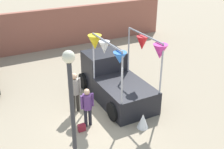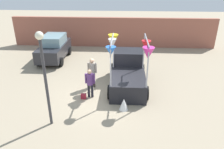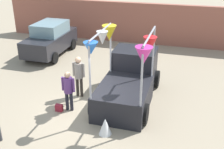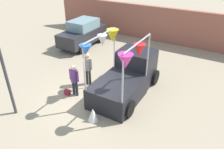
% 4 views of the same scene
% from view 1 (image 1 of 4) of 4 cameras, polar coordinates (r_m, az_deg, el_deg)
% --- Properties ---
extents(ground_plane, '(60.00, 60.00, 0.00)m').
position_cam_1_polar(ground_plane, '(11.49, -1.97, -8.82)').
color(ground_plane, gray).
extents(vendor_truck, '(2.39, 4.09, 3.08)m').
position_cam_1_polar(vendor_truck, '(12.64, 0.35, -0.75)').
color(vendor_truck, black).
rests_on(vendor_truck, ground).
extents(person_customer, '(0.53, 0.34, 1.60)m').
position_cam_1_polar(person_customer, '(10.58, -5.04, -6.02)').
color(person_customer, black).
rests_on(person_customer, ground).
extents(person_vendor, '(0.53, 0.34, 1.77)m').
position_cam_1_polar(person_vendor, '(11.45, -7.57, -2.89)').
color(person_vendor, '#2D2823').
rests_on(person_vendor, ground).
extents(handbag, '(0.28, 0.16, 0.28)m').
position_cam_1_polar(handbag, '(10.77, -6.18, -10.68)').
color(handbag, maroon).
rests_on(handbag, ground).
extents(street_lamp, '(0.32, 0.32, 4.13)m').
position_cam_1_polar(street_lamp, '(7.36, -8.16, -5.81)').
color(street_lamp, '#333338').
rests_on(street_lamp, ground).
extents(brick_boundary_wall, '(18.00, 0.36, 2.60)m').
position_cam_1_polar(brick_boundary_wall, '(18.72, -14.34, 8.64)').
color(brick_boundary_wall, '#9E5947').
rests_on(brick_boundary_wall, ground).
extents(folded_kite_bundle_white, '(0.59, 0.59, 0.60)m').
position_cam_1_polar(folded_kite_bundle_white, '(10.85, 6.29, -9.35)').
color(folded_kite_bundle_white, white).
rests_on(folded_kite_bundle_white, ground).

